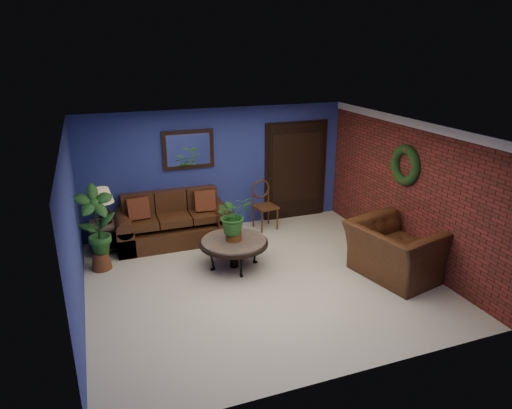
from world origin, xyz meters
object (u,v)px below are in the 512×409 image
object	(u,v)px
end_table	(106,229)
side_chair	(264,201)
sofa	(173,225)
coffee_table	(234,243)
table_lamp	(103,201)
armchair	(396,251)

from	to	relation	value
end_table	side_chair	world-z (taller)	side_chair
sofa	side_chair	bearing A→B (deg)	1.25
coffee_table	sofa	bearing A→B (deg)	118.07
table_lamp	sofa	bearing A→B (deg)	1.50
sofa	end_table	bearing A→B (deg)	-178.50
sofa	side_chair	size ratio (longest dim) A/B	2.15
coffee_table	table_lamp	distance (m)	2.55
coffee_table	armchair	xyz separation A→B (m)	(2.42, -1.24, 0.01)
end_table	sofa	bearing A→B (deg)	1.50
table_lamp	side_chair	distance (m)	3.19
end_table	table_lamp	xyz separation A→B (m)	(0.00, 0.00, 0.55)
sofa	end_table	distance (m)	1.25
sofa	end_table	world-z (taller)	sofa
end_table	armchair	xyz separation A→B (m)	(4.45, -2.68, 0.03)
table_lamp	side_chair	world-z (taller)	table_lamp
sofa	table_lamp	distance (m)	1.41
side_chair	sofa	bearing A→B (deg)	172.69
table_lamp	coffee_table	bearing A→B (deg)	-35.44
armchair	sofa	bearing A→B (deg)	37.13
armchair	end_table	bearing A→B (deg)	46.29
coffee_table	armchair	bearing A→B (deg)	-27.05
end_table	table_lamp	world-z (taller)	table_lamp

